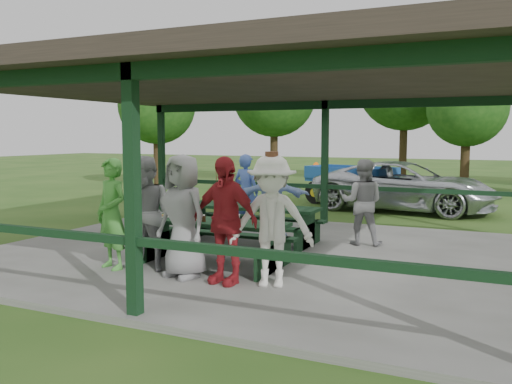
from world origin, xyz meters
The scene contains 20 objects.
ground centered at (0.00, 0.00, 0.00)m, with size 90.00×90.00×0.00m, color #295119.
concrete_slab centered at (0.00, 0.00, 0.05)m, with size 10.00×8.00×0.10m, color #63635E.
pavilion_structure centered at (0.00, 0.00, 3.17)m, with size 10.60×8.60×3.24m.
picnic_table_near centered at (-0.38, -1.20, 0.57)m, with size 2.59×1.39×0.75m.
picnic_table_far centered at (-0.64, 0.80, 0.58)m, with size 2.86×1.39×0.75m.
table_setting centered at (-0.33, -1.17, 0.88)m, with size 2.27×0.45×0.10m.
contestant_green centered at (-1.73, -2.10, 1.00)m, with size 0.66×0.43×1.80m, color green.
contestant_grey_left centered at (-1.13, -1.98, 1.02)m, with size 0.89×0.70×1.84m, color gray.
contestant_grey_mid centered at (-0.40, -2.07, 1.04)m, with size 0.92×0.60×1.88m, color gray.
contestant_red centered at (0.34, -2.10, 1.03)m, with size 1.09×0.46×1.87m, color #A92129.
contestant_white_fedora centered at (1.02, -1.96, 1.04)m, with size 1.36×0.99×1.94m.
spectator_lblue centered at (-0.47, 1.59, 0.95)m, with size 1.58×0.50×1.71m, color #9AB7EE.
spectator_blue centered at (-1.37, 2.19, 0.97)m, with size 0.63×0.42×1.74m, color #4562B5.
spectator_grey centered at (1.50, 1.52, 0.95)m, with size 0.83×0.64×1.70m, color gray.
pickup_truck centered at (1.35, 7.50, 0.74)m, with size 2.46×5.33×1.48m, color silver.
farm_trailer centered at (-0.54, 8.45, 0.66)m, with size 3.83×2.39×1.34m.
tree_far_left centered at (-5.83, 14.49, 4.09)m, with size 3.87×3.87×6.04m.
tree_left centered at (-0.35, 17.19, 4.65)m, with size 4.39×4.39×6.86m.
tree_mid centered at (2.57, 14.59, 3.37)m, with size 3.20×3.20×4.99m.
tree_edge_left centered at (-9.76, 10.73, 3.52)m, with size 3.33×3.33×5.20m.
Camera 1 is at (4.00, -9.01, 2.27)m, focal length 38.00 mm.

